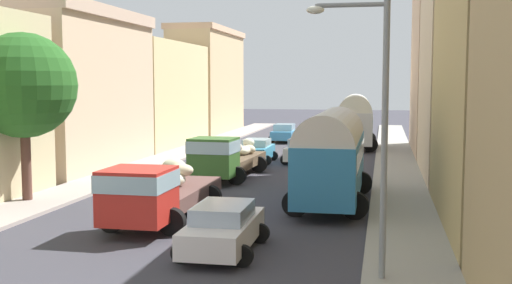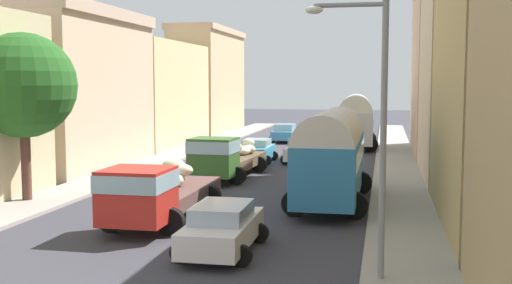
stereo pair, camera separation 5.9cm
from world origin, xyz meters
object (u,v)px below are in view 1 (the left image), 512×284
(cargo_truck_0, at_px, (156,191))
(car_0, at_px, (257,150))
(parked_bus_1, at_px, (355,119))
(car_1, at_px, (284,133))
(streetlamp_near, at_px, (374,116))
(car_3, at_px, (302,150))
(car_2, at_px, (223,228))
(cargo_truck_1, at_px, (225,157))
(parked_bus_0, at_px, (332,153))

(cargo_truck_0, bearing_deg, car_0, 89.77)
(parked_bus_1, xyz_separation_m, car_1, (-5.97, 3.35, -1.45))
(car_1, bearing_deg, streetlamp_near, -77.60)
(parked_bus_1, height_order, car_3, parked_bus_1)
(car_3, relative_size, streetlamp_near, 0.63)
(car_2, bearing_deg, cargo_truck_0, 136.09)
(car_1, relative_size, car_2, 0.90)
(cargo_truck_1, distance_m, car_1, 20.54)
(car_0, distance_m, car_2, 20.55)
(car_2, bearing_deg, parked_bus_0, 72.49)
(car_2, bearing_deg, car_1, 96.00)
(car_2, bearing_deg, car_0, 98.83)
(car_1, bearing_deg, car_0, -88.31)
(cargo_truck_0, relative_size, car_1, 2.01)
(car_2, distance_m, car_3, 20.96)
(car_1, bearing_deg, car_3, -76.22)
(car_1, relative_size, car_3, 0.87)
(cargo_truck_0, distance_m, car_1, 30.67)
(parked_bus_0, bearing_deg, car_1, 103.16)
(parked_bus_1, relative_size, car_1, 2.20)
(cargo_truck_1, relative_size, car_3, 1.70)
(car_0, xyz_separation_m, car_3, (2.75, 0.65, 0.02))
(parked_bus_0, height_order, car_1, parked_bus_0)
(cargo_truck_1, bearing_deg, parked_bus_0, -42.31)
(car_0, height_order, streetlamp_near, streetlamp_near)
(cargo_truck_0, bearing_deg, parked_bus_1, 78.33)
(car_0, bearing_deg, car_3, 13.25)
(parked_bus_0, height_order, car_2, parked_bus_0)
(car_1, distance_m, car_3, 13.20)
(car_2, bearing_deg, car_3, 91.11)
(parked_bus_1, height_order, car_2, parked_bus_1)
(parked_bus_1, bearing_deg, parked_bus_0, -89.81)
(car_1, height_order, car_2, car_1)
(parked_bus_1, height_order, streetlamp_near, streetlamp_near)
(cargo_truck_0, height_order, cargo_truck_1, cargo_truck_1)
(car_0, distance_m, car_3, 2.82)
(parked_bus_1, bearing_deg, streetlamp_near, -86.68)
(car_1, bearing_deg, cargo_truck_1, -89.47)
(cargo_truck_0, bearing_deg, car_2, -43.91)
(parked_bus_1, relative_size, car_2, 1.99)
(cargo_truck_0, distance_m, car_2, 4.49)
(cargo_truck_0, bearing_deg, car_1, 90.61)
(car_3, bearing_deg, parked_bus_1, 73.37)
(parked_bus_0, distance_m, cargo_truck_0, 7.53)
(car_0, bearing_deg, parked_bus_1, 61.14)
(parked_bus_0, xyz_separation_m, car_2, (-2.49, -7.91, -1.39))
(parked_bus_1, xyz_separation_m, car_2, (-2.42, -30.42, -1.47))
(car_1, height_order, streetlamp_near, streetlamp_near)
(car_3, bearing_deg, cargo_truck_0, -98.96)
(cargo_truck_0, distance_m, streetlamp_near, 9.51)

